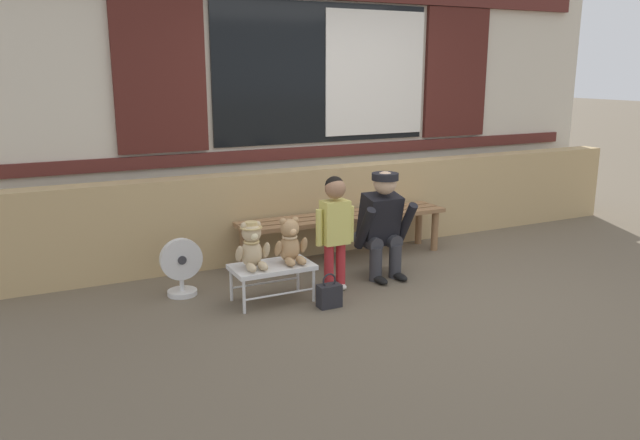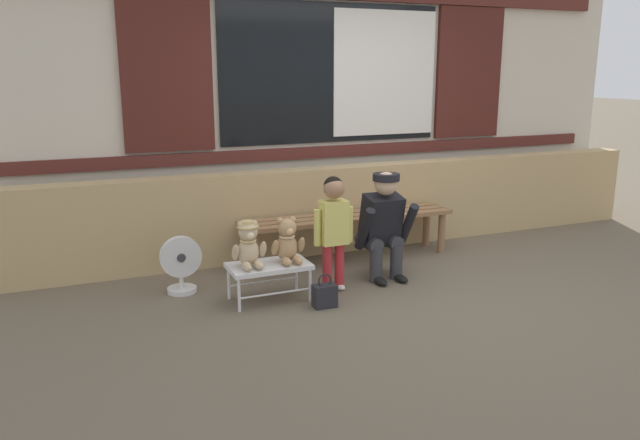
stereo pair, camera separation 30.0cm
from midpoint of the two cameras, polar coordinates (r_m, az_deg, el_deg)
ground_plane at (r=5.31m, az=10.88°, el=-6.42°), size 60.00×60.00×0.00m
brick_low_wall at (r=6.38m, az=3.95°, el=1.13°), size 7.08×0.25×0.85m
shop_facade at (r=6.70m, az=2.12°, el=14.16°), size 7.22×0.26×3.73m
wooden_bench_long at (r=5.99m, az=4.01°, el=-0.19°), size 2.10×0.40×0.44m
small_display_bench at (r=4.96m, az=-2.94°, el=-4.40°), size 0.64×0.36×0.30m
teddy_bear_with_hat at (r=4.85m, az=-4.76°, el=-2.30°), size 0.28×0.27×0.36m
teddy_bear_plain at (r=4.96m, az=-1.24°, el=-2.01°), size 0.28×0.26×0.36m
child_standing at (r=5.10m, az=2.93°, el=-0.09°), size 0.35×0.18×0.96m
adult_crouching at (r=5.48m, az=7.36°, el=-0.43°), size 0.50×0.49×0.95m
handbag_on_ground at (r=4.87m, az=2.19°, el=-6.86°), size 0.18×0.11×0.27m
floor_fan at (r=5.21m, az=-10.94°, el=-4.05°), size 0.34×0.24×0.48m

